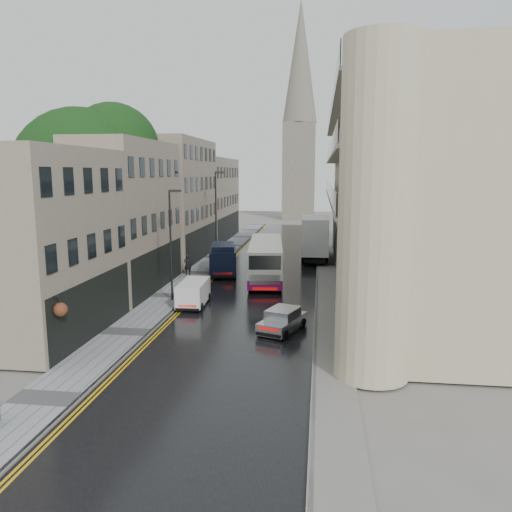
% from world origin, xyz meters
% --- Properties ---
extents(ground, '(200.00, 200.00, 0.00)m').
position_xyz_m(ground, '(0.00, 0.00, 0.00)').
color(ground, slate).
rests_on(ground, ground).
extents(road, '(9.00, 85.00, 0.02)m').
position_xyz_m(road, '(0.00, 27.50, 0.01)').
color(road, black).
rests_on(road, ground).
extents(left_sidewalk, '(2.70, 85.00, 0.12)m').
position_xyz_m(left_sidewalk, '(-5.85, 27.50, 0.06)').
color(left_sidewalk, gray).
rests_on(left_sidewalk, ground).
extents(right_sidewalk, '(1.80, 85.00, 0.12)m').
position_xyz_m(right_sidewalk, '(5.40, 27.50, 0.06)').
color(right_sidewalk, slate).
rests_on(right_sidewalk, ground).
extents(old_shop_row, '(4.50, 56.00, 12.00)m').
position_xyz_m(old_shop_row, '(-9.45, 30.00, 6.00)').
color(old_shop_row, gray).
rests_on(old_shop_row, ground).
extents(modern_block, '(8.00, 40.00, 14.00)m').
position_xyz_m(modern_block, '(10.30, 26.00, 7.00)').
color(modern_block, tan).
rests_on(modern_block, ground).
extents(church_spire, '(6.40, 6.40, 40.00)m').
position_xyz_m(church_spire, '(0.50, 82.00, 20.00)').
color(church_spire, gray).
rests_on(church_spire, ground).
extents(tree_near, '(10.56, 10.56, 13.89)m').
position_xyz_m(tree_near, '(-12.50, 20.00, 6.95)').
color(tree_near, black).
rests_on(tree_near, ground).
extents(tree_far, '(9.24, 9.24, 12.46)m').
position_xyz_m(tree_far, '(-12.20, 33.00, 6.23)').
color(tree_far, black).
rests_on(tree_far, ground).
extents(cream_bus, '(3.69, 11.64, 3.12)m').
position_xyz_m(cream_bus, '(-0.64, 22.99, 1.58)').
color(cream_bus, white).
rests_on(cream_bus, road).
extents(white_lorry, '(2.70, 8.55, 4.47)m').
position_xyz_m(white_lorry, '(3.06, 33.57, 2.25)').
color(white_lorry, white).
rests_on(white_lorry, road).
extents(silver_hatchback, '(2.70, 3.89, 1.34)m').
position_xyz_m(silver_hatchback, '(1.58, 11.45, 0.69)').
color(silver_hatchback, '#9B9A9F').
rests_on(silver_hatchback, road).
extents(white_van, '(1.77, 3.85, 1.72)m').
position_xyz_m(white_van, '(-4.30, 15.67, 0.88)').
color(white_van, white).
rests_on(white_van, road).
extents(navy_van, '(3.13, 5.79, 2.80)m').
position_xyz_m(navy_van, '(-4.30, 25.56, 1.42)').
color(navy_van, black).
rests_on(navy_van, road).
extents(pedestrian, '(0.67, 0.45, 1.79)m').
position_xyz_m(pedestrian, '(-6.49, 26.34, 1.02)').
color(pedestrian, black).
rests_on(pedestrian, left_sidewalk).
extents(lamp_post_near, '(0.86, 0.46, 7.53)m').
position_xyz_m(lamp_post_near, '(-5.34, 17.93, 3.88)').
color(lamp_post_near, black).
rests_on(lamp_post_near, left_sidewalk).
extents(lamp_post_far, '(1.01, 0.43, 8.75)m').
position_xyz_m(lamp_post_far, '(-5.47, 33.47, 4.50)').
color(lamp_post_far, black).
rests_on(lamp_post_far, left_sidewalk).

